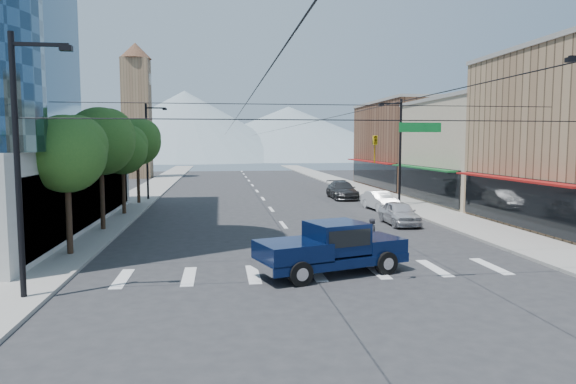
{
  "coord_description": "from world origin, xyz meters",
  "views": [
    {
      "loc": [
        -4.11,
        -19.13,
        5.38
      ],
      "look_at": [
        -0.83,
        5.49,
        3.0
      ],
      "focal_mm": 32.0,
      "sensor_mm": 36.0,
      "label": 1
    }
  ],
  "objects_px": {
    "pedestrian": "(373,235)",
    "parked_car_mid": "(380,201)",
    "pickup_truck": "(331,247)",
    "parked_car_far": "(342,190)",
    "parked_car_near": "(399,213)"
  },
  "relations": [
    {
      "from": "pedestrian",
      "to": "parked_car_mid",
      "type": "bearing_deg",
      "value": -6.51
    },
    {
      "from": "pickup_truck",
      "to": "pedestrian",
      "type": "height_order",
      "value": "pickup_truck"
    },
    {
      "from": "pickup_truck",
      "to": "parked_car_far",
      "type": "xyz_separation_m",
      "value": [
        7.22,
        27.88,
        -0.28
      ]
    },
    {
      "from": "pedestrian",
      "to": "parked_car_mid",
      "type": "xyz_separation_m",
      "value": [
        5.31,
        15.42,
        -0.09
      ]
    },
    {
      "from": "pickup_truck",
      "to": "parked_car_far",
      "type": "bearing_deg",
      "value": 57.38
    },
    {
      "from": "parked_car_near",
      "to": "parked_car_far",
      "type": "bearing_deg",
      "value": 90.95
    },
    {
      "from": "parked_car_mid",
      "to": "parked_car_far",
      "type": "xyz_separation_m",
      "value": [
        -1.04,
        8.66,
        0.08
      ]
    },
    {
      "from": "pedestrian",
      "to": "parked_car_far",
      "type": "distance_m",
      "value": 24.45
    },
    {
      "from": "parked_car_mid",
      "to": "parked_car_far",
      "type": "bearing_deg",
      "value": 91.2
    },
    {
      "from": "pedestrian",
      "to": "parked_car_mid",
      "type": "distance_m",
      "value": 16.31
    },
    {
      "from": "parked_car_near",
      "to": "pedestrian",
      "type": "bearing_deg",
      "value": -116.83
    },
    {
      "from": "pickup_truck",
      "to": "parked_car_mid",
      "type": "bearing_deg",
      "value": 48.65
    },
    {
      "from": "pickup_truck",
      "to": "parked_car_near",
      "type": "xyz_separation_m",
      "value": [
        7.22,
        11.91,
        -0.34
      ]
    },
    {
      "from": "pickup_truck",
      "to": "pedestrian",
      "type": "relative_size",
      "value": 3.95
    },
    {
      "from": "pickup_truck",
      "to": "parked_car_mid",
      "type": "distance_m",
      "value": 20.92
    }
  ]
}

